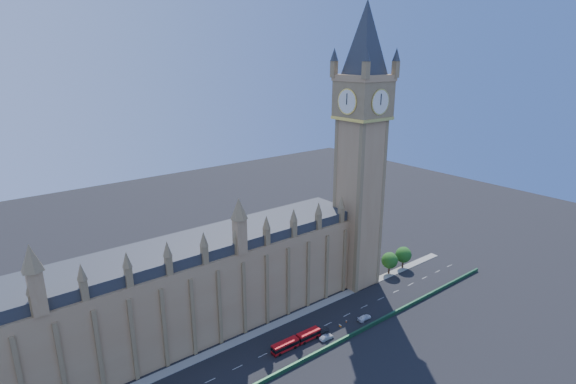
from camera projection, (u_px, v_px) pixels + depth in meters
ground at (297, 339)px, 128.29m from camera, size 400.00×400.00×0.00m
palace_westminster at (179, 292)px, 126.10m from camera, size 120.00×20.00×28.00m
elizabeth_tower at (362, 130)px, 145.43m from camera, size 20.59×20.59×105.00m
bridge_parapet at (318, 353)px, 121.33m from camera, size 160.00×0.60×1.20m
kerb_north at (277, 324)px, 135.42m from camera, size 160.00×3.00×0.16m
tree_east_near at (390, 260)px, 165.05m from camera, size 6.00×6.00×8.50m
tree_east_far at (404, 254)px, 169.77m from camera, size 6.00×6.00×8.50m
red_bus at (296, 341)px, 125.02m from camera, size 15.93×2.80×2.70m
car_grey at (322, 331)px, 130.99m from camera, size 4.04×1.86×1.34m
car_silver at (326, 337)px, 127.77m from camera, size 4.32×1.71×1.40m
car_white at (365, 318)px, 137.34m from camera, size 5.09×2.26×1.45m
cone_a at (359, 318)px, 137.87m from camera, size 0.46×0.46×0.73m
cone_b at (340, 325)px, 134.17m from camera, size 0.57×0.57×0.77m
cone_c at (341, 326)px, 133.83m from camera, size 0.57×0.57×0.80m
cone_d at (346, 321)px, 136.24m from camera, size 0.54×0.54×0.70m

